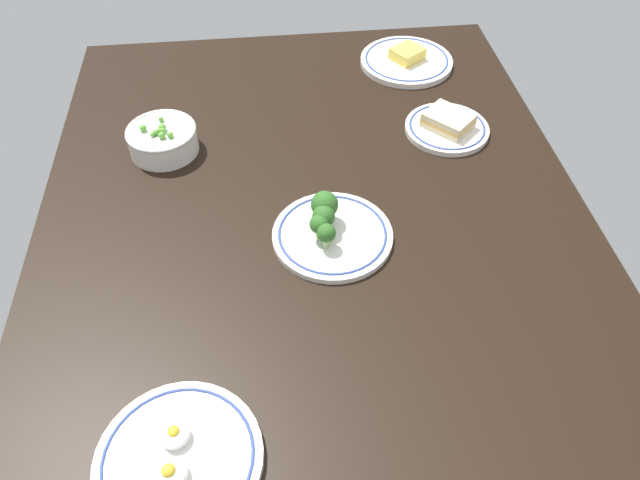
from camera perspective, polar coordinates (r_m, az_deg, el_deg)
The scene contains 6 objects.
dining_table at distance 108.15cm, azimuth -0.00°, elevation -1.44°, with size 153.05×103.88×4.00cm, color black.
plate_broccoli at distance 107.13cm, azimuth 0.97°, elevation 1.01°, with size 21.86×21.86×7.73cm.
plate_eggs at distance 86.77cm, azimuth -13.39°, elevation -19.68°, with size 22.67×22.67×4.76cm.
plate_sandwich at distance 134.00cm, azimuth 12.07°, elevation 10.61°, with size 18.09×18.09×4.42cm.
bowl_peas at distance 129.03cm, azimuth -14.80°, elevation 9.31°, with size 14.38×14.38×6.71cm.
plate_cheese at distance 155.68cm, azimuth 8.26°, elevation 16.65°, with size 22.76×22.76×4.20cm.
Camera 1 is at (70.88, -8.09, 83.27)cm, focal length 33.49 mm.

